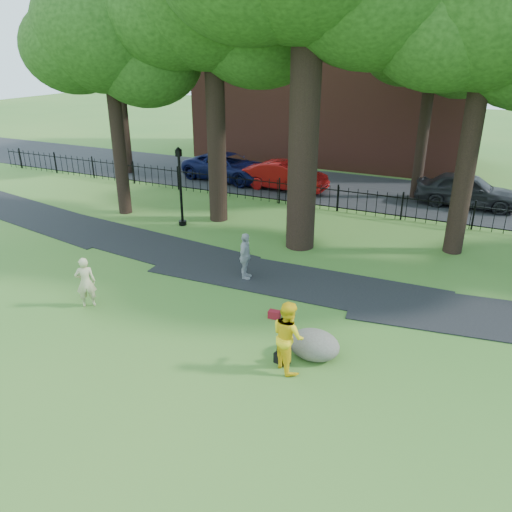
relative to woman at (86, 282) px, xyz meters
The scene contains 16 objects.
ground 4.15m from the woman, ahead, with size 120.00×120.00×0.00m, color #326A25.
footpath 6.66m from the woman, 40.00° to the left, with size 36.00×2.60×0.03m, color black.
street 16.86m from the woman, 76.04° to the left, with size 80.00×7.00×0.02m, color black.
iron_fence 13.00m from the woman, 71.79° to the left, with size 44.00×0.04×1.20m.
brick_building 24.90m from the woman, 89.85° to the left, with size 18.00×8.00×12.00m, color brown.
tree_row 12.32m from the woman, 62.37° to the left, with size 26.82×7.96×12.42m.
woman is the anchor object (origin of this frame).
man 6.67m from the woman, ahead, with size 0.88×0.69×1.82m, color yellow.
pedestrian 5.11m from the woman, 47.52° to the left, with size 0.95×0.40×1.62m, color #9F9EA3.
boulder 7.10m from the woman, ahead, with size 1.32×0.99×0.77m, color slate.
lamppost 7.70m from the woman, 101.35° to the left, with size 0.34×0.34×3.45m.
backpack 6.50m from the woman, ahead, with size 0.37×0.23×0.28m, color black.
red_bag 5.72m from the woman, 17.85° to the left, with size 0.34×0.21×0.23m, color maroon.
red_sedan 14.87m from the woman, 88.60° to the left, with size 1.60×4.59×1.51m, color #940C0B.
navy_van 15.79m from the woman, 102.64° to the left, with size 2.55×5.53×1.54m, color #0B0F38.
grey_car 18.50m from the woman, 58.95° to the left, with size 1.93×4.81×1.64m, color black.
Camera 1 is at (6.29, -10.27, 7.32)m, focal length 35.00 mm.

